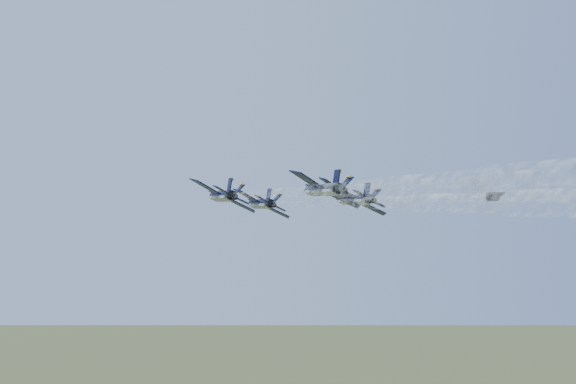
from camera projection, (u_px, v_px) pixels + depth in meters
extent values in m
cylinder|color=black|center=(261.00, 203.00, 129.18)|extent=(3.84, 11.86, 2.00)
cone|color=black|center=(250.00, 206.00, 135.74)|extent=(2.34, 2.58, 2.00)
ellipsoid|color=black|center=(257.00, 202.00, 132.11)|extent=(1.42, 2.26, 1.03)
cube|color=gray|center=(260.00, 206.00, 129.05)|extent=(3.02, 10.58, 0.94)
cube|color=black|center=(248.00, 196.00, 127.72)|extent=(5.44, 4.64, 2.38)
cube|color=orange|center=(245.00, 196.00, 129.14)|extent=(4.19, 2.35, 2.34)
cube|color=black|center=(276.00, 211.00, 129.29)|extent=(5.05, 3.51, 2.38)
cube|color=orange|center=(274.00, 211.00, 130.71)|extent=(4.54, 1.00, 2.34)
cube|color=black|center=(262.00, 196.00, 123.46)|extent=(2.54, 2.30, 1.11)
cube|color=black|center=(280.00, 206.00, 124.43)|extent=(2.38, 1.85, 1.11)
cube|color=black|center=(269.00, 193.00, 124.61)|extent=(0.76, 1.99, 2.29)
cube|color=black|center=(276.00, 197.00, 125.00)|extent=(1.98, 2.18, 1.75)
cylinder|color=black|center=(270.00, 200.00, 123.25)|extent=(1.45, 1.25, 1.30)
cylinder|color=black|center=(274.00, 202.00, 123.45)|extent=(1.45, 1.25, 1.30)
cylinder|color=black|center=(222.00, 195.00, 112.57)|extent=(3.84, 11.86, 2.00)
cone|color=black|center=(212.00, 199.00, 119.13)|extent=(2.34, 2.58, 2.00)
ellipsoid|color=black|center=(219.00, 194.00, 115.50)|extent=(1.42, 2.26, 1.03)
cube|color=gray|center=(221.00, 199.00, 112.44)|extent=(3.02, 10.58, 0.94)
cube|color=black|center=(206.00, 187.00, 111.11)|extent=(5.44, 4.64, 2.38)
cube|color=orange|center=(204.00, 187.00, 112.53)|extent=(4.19, 2.35, 2.34)
cube|color=black|center=(240.00, 204.00, 112.68)|extent=(5.05, 3.51, 2.38)
cube|color=orange|center=(238.00, 205.00, 114.10)|extent=(4.54, 1.00, 2.34)
cube|color=black|center=(221.00, 187.00, 106.85)|extent=(2.54, 2.30, 1.11)
cube|color=black|center=(243.00, 198.00, 107.82)|extent=(2.38, 1.85, 1.11)
cube|color=black|center=(230.00, 183.00, 108.00)|extent=(0.76, 1.99, 2.29)
cube|color=black|center=(239.00, 188.00, 108.39)|extent=(1.98, 2.18, 1.75)
cylinder|color=black|center=(230.00, 191.00, 106.63)|extent=(1.45, 1.25, 1.30)
cylinder|color=black|center=(235.00, 194.00, 106.84)|extent=(1.45, 1.25, 1.30)
cylinder|color=black|center=(355.00, 199.00, 119.52)|extent=(3.84, 11.86, 2.00)
cone|color=black|center=(338.00, 202.00, 126.08)|extent=(2.34, 2.58, 2.00)
ellipsoid|color=black|center=(348.00, 198.00, 122.44)|extent=(1.42, 2.26, 1.03)
cube|color=gray|center=(353.00, 202.00, 119.39)|extent=(3.02, 10.58, 0.94)
cube|color=black|center=(341.00, 191.00, 118.05)|extent=(5.44, 4.64, 2.38)
cube|color=orange|center=(338.00, 191.00, 119.47)|extent=(4.19, 2.35, 2.34)
cube|color=black|center=(371.00, 207.00, 119.62)|extent=(5.05, 3.51, 2.38)
cube|color=orange|center=(367.00, 208.00, 121.05)|extent=(4.54, 1.00, 2.34)
cube|color=black|center=(360.00, 191.00, 113.79)|extent=(2.54, 2.30, 1.11)
cube|color=black|center=(379.00, 202.00, 114.77)|extent=(2.38, 1.85, 1.11)
cube|color=black|center=(367.00, 188.00, 114.94)|extent=(0.76, 1.99, 2.29)
cube|color=black|center=(375.00, 192.00, 115.34)|extent=(1.98, 2.18, 1.75)
cylinder|color=black|center=(369.00, 195.00, 113.58)|extent=(1.45, 1.25, 1.30)
cylinder|color=black|center=(373.00, 198.00, 113.78)|extent=(1.45, 1.25, 1.30)
cylinder|color=black|center=(324.00, 189.00, 102.21)|extent=(3.84, 11.86, 2.00)
cone|color=black|center=(306.00, 193.00, 108.77)|extent=(2.34, 2.58, 2.00)
ellipsoid|color=black|center=(317.00, 188.00, 105.14)|extent=(1.42, 2.26, 1.03)
cube|color=gray|center=(322.00, 193.00, 102.08)|extent=(3.02, 10.58, 0.94)
cube|color=black|center=(308.00, 179.00, 100.75)|extent=(5.44, 4.64, 2.38)
cube|color=orange|center=(304.00, 180.00, 102.17)|extent=(4.19, 2.35, 2.34)
cube|color=black|center=(343.00, 199.00, 102.32)|extent=(5.05, 3.51, 2.38)
cube|color=orange|center=(339.00, 199.00, 103.74)|extent=(4.54, 1.00, 2.34)
cube|color=black|center=(328.00, 179.00, 96.49)|extent=(2.54, 2.30, 1.11)
cube|color=black|center=(351.00, 192.00, 97.46)|extent=(2.38, 1.85, 1.11)
cube|color=black|center=(337.00, 175.00, 97.64)|extent=(0.76, 1.99, 2.29)
cube|color=black|center=(346.00, 181.00, 98.03)|extent=(1.98, 2.18, 1.75)
cylinder|color=black|center=(339.00, 184.00, 96.27)|extent=(1.45, 1.25, 1.30)
cylinder|color=black|center=(344.00, 187.00, 96.48)|extent=(1.45, 1.25, 1.30)
cylinder|color=white|center=(288.00, 197.00, 115.51)|extent=(3.79, 17.19, 1.06)
cylinder|color=white|center=(328.00, 188.00, 100.25)|extent=(4.19, 17.26, 1.46)
cylinder|color=white|center=(381.00, 176.00, 84.99)|extent=(4.65, 17.33, 1.93)
cylinder|color=white|center=(458.00, 158.00, 69.73)|extent=(5.19, 17.42, 2.48)
cylinder|color=white|center=(249.00, 187.00, 98.90)|extent=(3.79, 17.19, 1.06)
cylinder|color=white|center=(289.00, 174.00, 83.64)|extent=(4.19, 17.26, 1.46)
cylinder|color=white|center=(347.00, 156.00, 68.38)|extent=(4.65, 17.33, 1.93)
cylinder|color=white|center=(438.00, 127.00, 53.12)|extent=(5.19, 17.42, 2.48)
cylinder|color=white|center=(397.00, 192.00, 105.84)|extent=(3.79, 17.19, 1.06)
cylinder|color=white|center=(458.00, 181.00, 90.58)|extent=(4.19, 17.26, 1.46)
cylinder|color=white|center=(545.00, 165.00, 75.32)|extent=(4.65, 17.33, 1.93)
cylinder|color=white|center=(369.00, 179.00, 88.54)|extent=(3.79, 17.19, 1.06)
cylinder|color=white|center=(440.00, 163.00, 73.28)|extent=(4.19, 17.26, 1.46)
cylinder|color=white|center=(548.00, 138.00, 58.02)|extent=(4.65, 17.33, 1.93)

